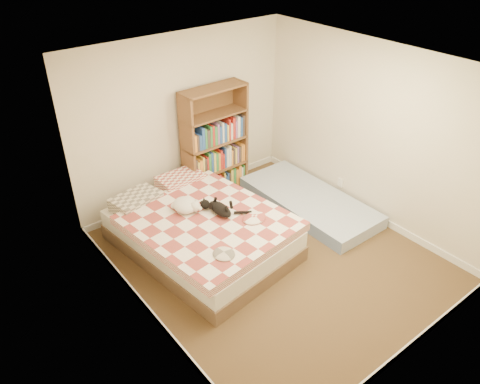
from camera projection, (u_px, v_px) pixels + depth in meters
room at (275, 177)px, 5.46m from camera, size 3.51×4.01×2.51m
bed at (199, 230)px, 6.12m from camera, size 1.91×2.48×0.61m
bookshelf at (214, 157)px, 7.17m from camera, size 1.04×0.37×1.72m
floor_mattress at (309, 202)px, 7.03m from camera, size 0.98×2.16×0.19m
black_cat at (219, 208)px, 5.95m from camera, size 0.34×0.68×0.15m
white_dog at (187, 205)px, 5.97m from camera, size 0.39×0.42×0.17m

